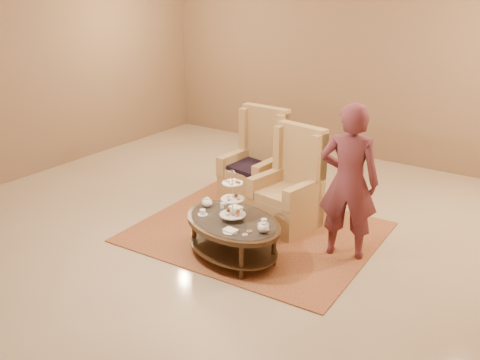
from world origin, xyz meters
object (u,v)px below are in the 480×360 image
Objects in this scene: tea_table at (233,227)px; armchair_left at (257,171)px; person at (349,182)px; armchair_right at (290,194)px.

armchair_left reaches higher than tea_table.
person is at bearing -22.25° from armchair_left.
tea_table is 0.82× the size of person.
armchair_right is at bearing -36.11° from person.
armchair_left is 1.92m from person.
armchair_right is 1.08m from person.
person reaches higher than armchair_left.
person is (1.02, 0.77, 0.51)m from tea_table.
armchair_right is (0.11, 1.12, 0.05)m from tea_table.
tea_table is at bearing -85.83° from armchair_right.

